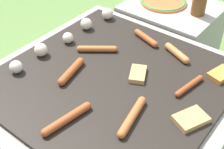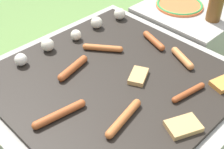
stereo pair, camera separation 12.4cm
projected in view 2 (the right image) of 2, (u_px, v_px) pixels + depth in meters
ground_plane at (112, 149)px, 1.54m from camera, size 14.00×14.00×0.00m
grill at (112, 118)px, 1.40m from camera, size 0.97×0.97×0.46m
side_ledge at (183, 45)px, 1.85m from camera, size 0.44×0.50×0.46m
sausage_front_left at (182, 58)px, 1.34m from camera, size 0.08×0.15×0.03m
sausage_front_center at (103, 48)px, 1.40m from camera, size 0.12×0.15×0.03m
sausage_back_left at (124, 118)px, 1.07m from camera, size 0.20×0.06×0.03m
sausage_back_right at (73, 68)px, 1.28m from camera, size 0.18×0.06×0.03m
sausage_mid_left at (60, 114)px, 1.08m from camera, size 0.21×0.06×0.03m
sausage_mid_right at (189, 92)px, 1.17m from camera, size 0.16×0.05×0.02m
sausage_front_right at (154, 41)px, 1.44m from camera, size 0.07×0.16×0.03m
bread_slice_left at (183, 126)px, 1.04m from camera, size 0.13×0.12×0.02m
bread_slice_center at (224, 83)px, 1.22m from camera, size 0.12×0.09×0.02m
bread_slice_right at (138, 76)px, 1.25m from camera, size 0.12×0.10×0.02m
mushroom_row at (64, 39)px, 1.43m from camera, size 0.80×0.08×0.06m
plate_colorful at (180, 5)px, 1.74m from camera, size 0.26×0.26×0.02m
condiment_bottle at (216, 4)px, 1.57m from camera, size 0.07×0.07×0.19m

